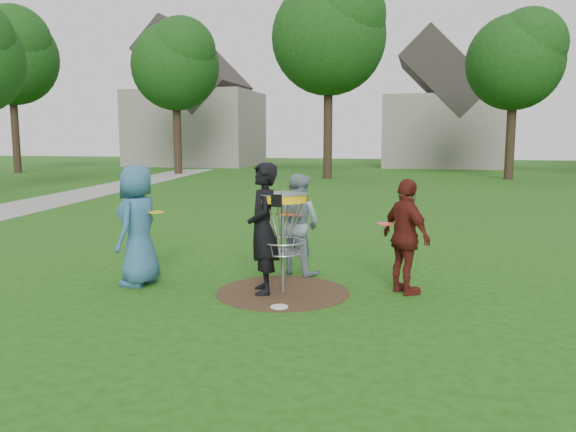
% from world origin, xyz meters
% --- Properties ---
extents(ground, '(100.00, 100.00, 0.00)m').
position_xyz_m(ground, '(0.00, 0.00, 0.00)').
color(ground, '#19470F').
rests_on(ground, ground).
extents(dirt_patch, '(1.80, 1.80, 0.01)m').
position_xyz_m(dirt_patch, '(0.00, 0.00, 0.00)').
color(dirt_patch, '#47331E').
rests_on(dirt_patch, ground).
extents(concrete_path, '(7.75, 39.92, 0.02)m').
position_xyz_m(concrete_path, '(-10.00, 8.00, 0.01)').
color(concrete_path, '#9E9E99').
rests_on(concrete_path, ground).
extents(player_blue, '(0.57, 0.85, 1.70)m').
position_xyz_m(player_blue, '(-2.08, -0.07, 0.85)').
color(player_blue, '#2D5B7D').
rests_on(player_blue, ground).
extents(player_black, '(0.62, 0.75, 1.75)m').
position_xyz_m(player_black, '(-0.25, -0.09, 0.87)').
color(player_black, black).
rests_on(player_black, ground).
extents(player_grey, '(0.91, 0.83, 1.53)m').
position_xyz_m(player_grey, '(-0.04, 1.11, 0.77)').
color(player_grey, gray).
rests_on(player_grey, ground).
extents(player_maroon, '(0.87, 0.93, 1.54)m').
position_xyz_m(player_maroon, '(1.60, 0.32, 0.77)').
color(player_maroon, '#561913').
rests_on(player_maroon, ground).
extents(disc_on_grass, '(0.22, 0.22, 0.02)m').
position_xyz_m(disc_on_grass, '(0.13, -0.69, 0.01)').
color(disc_on_grass, silver).
rests_on(disc_on_grass, ground).
extents(disc_golf_basket, '(0.66, 0.67, 1.38)m').
position_xyz_m(disc_golf_basket, '(0.00, -0.00, 1.02)').
color(disc_golf_basket, '#9EA0A5').
rests_on(disc_golf_basket, ground).
extents(held_discs, '(3.35, 1.11, 0.15)m').
position_xyz_m(held_discs, '(-0.12, 0.26, 1.00)').
color(held_discs, gold).
rests_on(held_discs, ground).
extents(tree_row, '(51.20, 17.42, 9.90)m').
position_xyz_m(tree_row, '(0.44, 20.67, 6.21)').
color(tree_row, '#38281C').
rests_on(tree_row, ground).
extents(house_row, '(44.50, 10.65, 11.62)m').
position_xyz_m(house_row, '(4.78, 33.07, 4.14)').
color(house_row, gray).
rests_on(house_row, ground).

